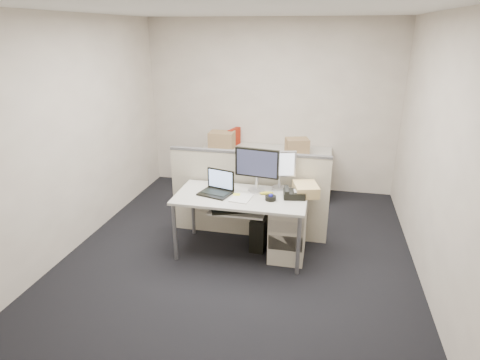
% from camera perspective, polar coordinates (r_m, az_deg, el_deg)
% --- Properties ---
extents(floor, '(4.00, 4.50, 0.01)m').
position_cam_1_polar(floor, '(4.92, 0.12, -10.16)').
color(floor, black).
rests_on(floor, ground).
extents(ceiling, '(4.00, 4.50, 0.01)m').
position_cam_1_polar(ceiling, '(4.23, 0.15, 23.15)').
color(ceiling, white).
rests_on(ceiling, ground).
extents(wall_back, '(4.00, 0.02, 2.70)m').
position_cam_1_polar(wall_back, '(6.55, 4.36, 10.33)').
color(wall_back, beige).
rests_on(wall_back, ground).
extents(wall_front, '(4.00, 0.02, 2.70)m').
position_cam_1_polar(wall_front, '(2.39, -11.50, -9.03)').
color(wall_front, beige).
rests_on(wall_front, ground).
extents(wall_left, '(0.02, 4.50, 2.70)m').
position_cam_1_polar(wall_left, '(5.18, -22.20, 6.10)').
color(wall_left, beige).
rests_on(wall_left, ground).
extents(wall_right, '(0.02, 4.50, 2.70)m').
position_cam_1_polar(wall_right, '(4.43, 26.34, 3.23)').
color(wall_right, beige).
rests_on(wall_right, ground).
extents(desk, '(1.50, 0.75, 0.73)m').
position_cam_1_polar(desk, '(4.61, 0.12, -3.00)').
color(desk, silver).
rests_on(desk, floor).
extents(keyboard_tray, '(0.62, 0.32, 0.02)m').
position_cam_1_polar(keyboard_tray, '(4.47, -0.36, -4.43)').
color(keyboard_tray, silver).
rests_on(keyboard_tray, desk).
extents(drawer_pedestal, '(0.40, 0.55, 0.65)m').
position_cam_1_polar(drawer_pedestal, '(4.73, 6.82, -7.08)').
color(drawer_pedestal, beige).
rests_on(drawer_pedestal, floor).
extents(cubicle_partition, '(2.00, 0.06, 1.10)m').
position_cam_1_polar(cubicle_partition, '(5.06, 1.19, -2.21)').
color(cubicle_partition, '#B0AB8E').
rests_on(cubicle_partition, floor).
extents(back_counter, '(2.00, 0.60, 0.72)m').
position_cam_1_polar(back_counter, '(6.49, 3.72, 1.22)').
color(back_counter, beige).
rests_on(back_counter, floor).
extents(monitor_main, '(0.54, 0.27, 0.52)m').
position_cam_1_polar(monitor_main, '(4.63, 2.41, 1.41)').
color(monitor_main, black).
rests_on(monitor_main, desk).
extents(monitor_small, '(0.41, 0.27, 0.46)m').
position_cam_1_polar(monitor_small, '(4.74, 5.68, 1.37)').
color(monitor_small, '#B7B7BC').
rests_on(monitor_small, desk).
extents(laptop, '(0.41, 0.35, 0.27)m').
position_cam_1_polar(laptop, '(4.59, -3.59, -0.50)').
color(laptop, black).
rests_on(laptop, desk).
extents(trackball, '(0.14, 0.14, 0.05)m').
position_cam_1_polar(trackball, '(4.48, 4.38, -2.58)').
color(trackball, black).
rests_on(trackball, desk).
extents(desk_phone, '(0.27, 0.23, 0.08)m').
position_cam_1_polar(desk_phone, '(4.57, 7.72, -2.03)').
color(desk_phone, black).
rests_on(desk_phone, desk).
extents(paper_stack, '(0.25, 0.30, 0.01)m').
position_cam_1_polar(paper_stack, '(4.51, 0.16, -2.59)').
color(paper_stack, silver).
rests_on(paper_stack, desk).
extents(sticky_pad, '(0.09, 0.09, 0.01)m').
position_cam_1_polar(sticky_pad, '(4.60, -0.48, -2.13)').
color(sticky_pad, '#FBFF36').
rests_on(sticky_pad, desk).
extents(travel_mug, '(0.09, 0.09, 0.18)m').
position_cam_1_polar(travel_mug, '(4.83, -3.38, 0.05)').
color(travel_mug, black).
rests_on(travel_mug, desk).
extents(banana, '(0.17, 0.09, 0.04)m').
position_cam_1_polar(banana, '(4.63, 3.78, -1.86)').
color(banana, '#FFF932').
rests_on(banana, desk).
extents(cellphone, '(0.06, 0.11, 0.01)m').
position_cam_1_polar(cellphone, '(4.66, -1.55, -1.78)').
color(cellphone, black).
rests_on(cellphone, desk).
extents(manila_folders, '(0.34, 0.39, 0.12)m').
position_cam_1_polar(manila_folders, '(4.66, 9.33, -1.32)').
color(manila_folders, tan).
rests_on(manila_folders, desk).
extents(keyboard, '(0.49, 0.31, 0.03)m').
position_cam_1_polar(keyboard, '(4.44, -1.11, -4.30)').
color(keyboard, black).
rests_on(keyboard, keyboard_tray).
extents(pc_tower_desk, '(0.20, 0.44, 0.41)m').
position_cam_1_polar(pc_tower_desk, '(4.96, 2.89, -7.18)').
color(pc_tower_desk, black).
rests_on(pc_tower_desk, floor).
extents(pc_tower_spare_dark, '(0.33, 0.46, 0.40)m').
position_cam_1_polar(pc_tower_spare_dark, '(6.86, -4.88, 0.85)').
color(pc_tower_spare_dark, black).
rests_on(pc_tower_spare_dark, floor).
extents(pc_tower_spare_silver, '(0.16, 0.41, 0.38)m').
position_cam_1_polar(pc_tower_spare_silver, '(6.94, -6.85, 0.91)').
color(pc_tower_spare_silver, '#B7B7BC').
rests_on(pc_tower_spare_silver, floor).
extents(cardboard_box_left, '(0.39, 0.29, 0.29)m').
position_cam_1_polar(cardboard_box_left, '(6.37, -2.61, 5.59)').
color(cardboard_box_left, '#8D674D').
rests_on(cardboard_box_left, back_counter).
extents(cardboard_box_right, '(0.40, 0.35, 0.24)m').
position_cam_1_polar(cardboard_box_right, '(6.19, 8.11, 4.74)').
color(cardboard_box_right, '#8D674D').
rests_on(cardboard_box_right, back_counter).
extents(red_binder, '(0.15, 0.32, 0.30)m').
position_cam_1_polar(red_binder, '(6.54, -0.83, 6.05)').
color(red_binder, '#8E1605').
rests_on(red_binder, back_counter).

